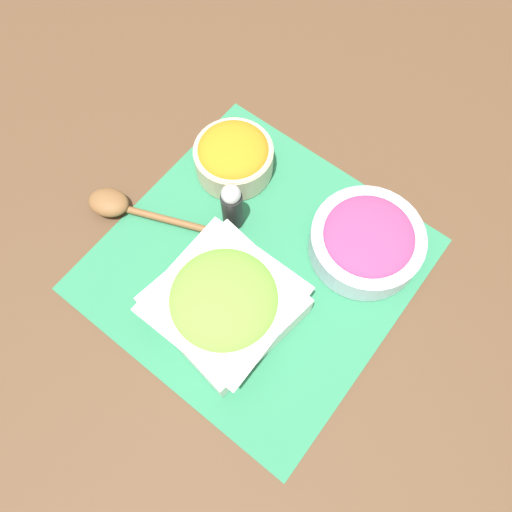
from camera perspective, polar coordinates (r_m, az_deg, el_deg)
ground_plane at (r=0.79m, az=0.00°, el=-0.96°), size 3.00×3.00×0.00m
placemat at (r=0.79m, az=0.00°, el=-0.90°), size 0.46×0.45×0.00m
lettuce_bowl at (r=0.73m, az=-3.62°, el=-5.35°), size 0.21×0.21×0.08m
onion_bowl at (r=0.79m, az=12.57°, el=1.78°), size 0.18×0.18×0.07m
carrot_bowl at (r=0.84m, az=-2.57°, el=11.39°), size 0.13×0.13×0.07m
wooden_spoon at (r=0.85m, az=-14.95°, el=5.48°), size 0.12×0.24×0.03m
pepper_shaker at (r=0.78m, az=-2.75°, el=5.75°), size 0.03×0.03×0.10m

